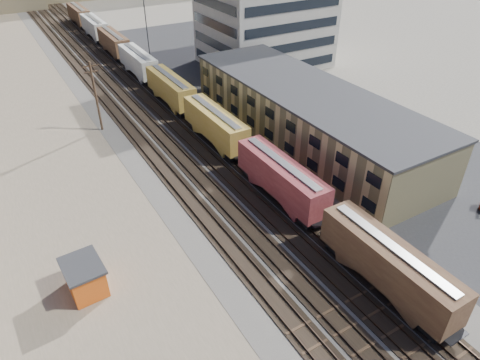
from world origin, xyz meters
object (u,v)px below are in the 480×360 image
freight_train (153,74)px  parked_car_silver (424,168)px  parked_car_blue (233,62)px  maintenance_shed (85,277)px  utility_pole_north (96,95)px

freight_train → parked_car_silver: bearing=-67.3°
parked_car_blue → parked_car_silver: bearing=-139.3°
freight_train → maintenance_shed: freight_train is taller
maintenance_shed → parked_car_blue: bearing=48.2°
maintenance_shed → parked_car_blue: 60.00m
utility_pole_north → maintenance_shed: 31.35m
parked_car_silver → utility_pole_north: bearing=61.1°
utility_pole_north → maintenance_shed: size_ratio=2.41×
freight_train → utility_pole_north: (-12.30, -10.94, 2.50)m
utility_pole_north → parked_car_blue: (30.46, 15.10, -4.59)m
utility_pole_north → parked_car_silver: size_ratio=1.94×
parked_car_blue → utility_pole_north: bearing=157.5°
parked_car_silver → parked_car_blue: bearing=17.2°
freight_train → maintenance_shed: size_ratio=28.85×
utility_pole_north → parked_car_blue: 34.31m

